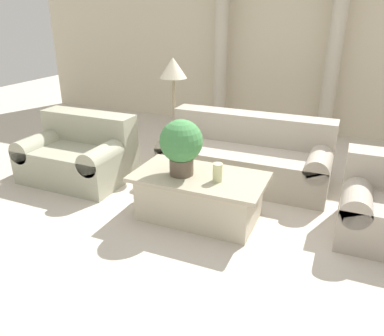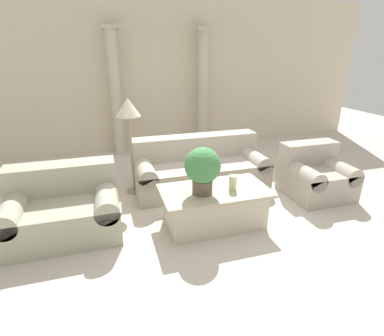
# 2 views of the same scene
# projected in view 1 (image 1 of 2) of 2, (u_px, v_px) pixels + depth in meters

# --- Properties ---
(ground_plane) EXTENTS (16.00, 16.00, 0.00)m
(ground_plane) POSITION_uv_depth(u_px,v_px,m) (217.00, 201.00, 4.32)
(ground_plane) COLOR beige
(wall_back) EXTENTS (10.00, 0.06, 3.20)m
(wall_back) POSITION_uv_depth(u_px,v_px,m) (283.00, 37.00, 6.38)
(wall_back) COLOR beige
(wall_back) RESTS_ON ground_plane
(sofa_long) EXTENTS (2.08, 0.92, 0.81)m
(sofa_long) POSITION_uv_depth(u_px,v_px,m) (246.00, 155.00, 4.76)
(sofa_long) COLOR #ADA393
(sofa_long) RESTS_ON ground_plane
(loveseat) EXTENTS (1.29, 0.92, 0.81)m
(loveseat) POSITION_uv_depth(u_px,v_px,m) (79.00, 153.00, 4.81)
(loveseat) COLOR #A5A68E
(loveseat) RESTS_ON ground_plane
(coffee_table) EXTENTS (1.35, 0.74, 0.49)m
(coffee_table) POSITION_uv_depth(u_px,v_px,m) (199.00, 196.00, 3.89)
(coffee_table) COLOR beige
(coffee_table) RESTS_ON ground_plane
(potted_plant) EXTENTS (0.43, 0.43, 0.57)m
(potted_plant) POSITION_uv_depth(u_px,v_px,m) (181.00, 144.00, 3.70)
(potted_plant) COLOR brown
(potted_plant) RESTS_ON coffee_table
(pillar_candle) EXTENTS (0.10, 0.10, 0.18)m
(pillar_candle) POSITION_uv_depth(u_px,v_px,m) (218.00, 172.00, 3.63)
(pillar_candle) COLOR beige
(pillar_candle) RESTS_ON coffee_table
(floor_lamp) EXTENTS (0.36, 0.36, 1.47)m
(floor_lamp) POSITION_uv_depth(u_px,v_px,m) (173.00, 74.00, 4.87)
(floor_lamp) COLOR gray
(floor_lamp) RESTS_ON ground_plane
(column_left) EXTENTS (0.33, 0.33, 2.56)m
(column_left) POSITION_uv_depth(u_px,v_px,m) (221.00, 54.00, 6.60)
(column_left) COLOR beige
(column_left) RESTS_ON ground_plane
(column_right) EXTENTS (0.33, 0.33, 2.56)m
(column_right) POSITION_uv_depth(u_px,v_px,m) (333.00, 60.00, 5.91)
(column_right) COLOR beige
(column_right) RESTS_ON ground_plane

